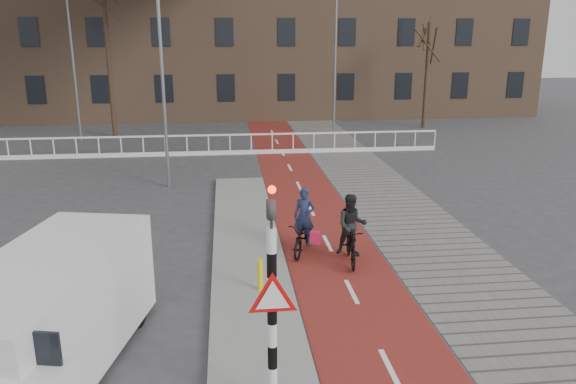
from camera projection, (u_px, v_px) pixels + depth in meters
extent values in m
plane|color=#38383A|center=(296.00, 343.00, 10.40)|extent=(120.00, 120.00, 0.00)
cube|color=maroon|center=(303.00, 193.00, 20.12)|extent=(2.50, 60.00, 0.01)
cube|color=slate|center=(379.00, 191.00, 20.42)|extent=(3.00, 60.00, 0.01)
cube|color=gray|center=(249.00, 259.00, 14.13)|extent=(1.80, 16.00, 0.12)
cylinder|color=black|center=(272.00, 323.00, 8.00)|extent=(0.14, 0.14, 2.88)
imported|color=black|center=(271.00, 200.00, 7.49)|extent=(0.13, 0.16, 0.80)
cylinder|color=#FF0C05|center=(272.00, 190.00, 7.31)|extent=(0.11, 0.02, 0.11)
cylinder|color=yellow|center=(260.00, 275.00, 12.22)|extent=(0.12, 0.12, 0.71)
imported|color=black|center=(304.00, 237.00, 14.56)|extent=(1.18, 1.74, 0.87)
imported|color=#1B2648|center=(304.00, 217.00, 14.41)|extent=(0.65, 0.55, 1.51)
cube|color=#C61C41|center=(315.00, 237.00, 14.05)|extent=(0.30, 0.25, 0.31)
imported|color=black|center=(351.00, 245.00, 13.88)|extent=(0.63, 1.67, 0.98)
imported|color=black|center=(352.00, 225.00, 13.74)|extent=(0.80, 0.66, 1.54)
cube|color=silver|center=(49.00, 313.00, 9.25)|extent=(2.87, 5.07, 1.91)
cube|color=green|center=(110.00, 315.00, 9.38)|extent=(0.66, 2.99, 0.55)
cylinder|color=black|center=(56.00, 307.00, 11.09)|extent=(0.37, 0.70, 0.67)
cylinder|color=black|center=(135.00, 310.00, 10.94)|extent=(0.37, 0.70, 0.67)
cube|color=silver|center=(143.00, 136.00, 25.86)|extent=(28.00, 0.08, 0.08)
cube|color=silver|center=(144.00, 155.00, 26.09)|extent=(28.00, 0.10, 0.20)
cube|color=#7F6047|center=(196.00, 26.00, 39.03)|extent=(46.00, 10.00, 12.00)
cylinder|color=black|center=(108.00, 56.00, 29.99)|extent=(0.25, 0.25, 8.69)
cylinder|color=black|center=(426.00, 76.00, 33.37)|extent=(0.21, 0.21, 6.14)
cylinder|color=slate|center=(162.00, 75.00, 19.85)|extent=(0.12, 0.12, 8.23)
cylinder|color=slate|center=(74.00, 65.00, 28.84)|extent=(0.12, 0.12, 7.95)
cylinder|color=slate|center=(335.00, 64.00, 30.80)|extent=(0.12, 0.12, 7.81)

